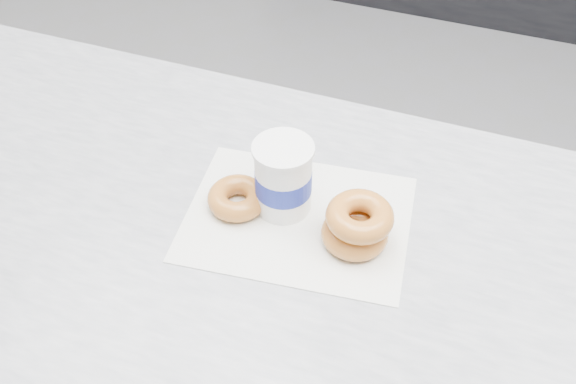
% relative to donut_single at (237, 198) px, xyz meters
% --- Properties ---
extents(ground, '(5.00, 5.00, 0.00)m').
position_rel_donut_single_xyz_m(ground, '(0.29, 0.54, -0.92)').
color(ground, gray).
rests_on(ground, ground).
extents(wax_paper, '(0.37, 0.30, 0.00)m').
position_rel_donut_single_xyz_m(wax_paper, '(0.10, 0.01, -0.02)').
color(wax_paper, silver).
rests_on(wax_paper, counter).
extents(donut_single, '(0.11, 0.11, 0.03)m').
position_rel_donut_single_xyz_m(donut_single, '(0.00, 0.00, 0.00)').
color(donut_single, gold).
rests_on(donut_single, wax_paper).
extents(donut_stack, '(0.13, 0.13, 0.07)m').
position_rel_donut_single_xyz_m(donut_stack, '(0.19, -0.01, 0.02)').
color(donut_stack, gold).
rests_on(donut_stack, wax_paper).
extents(coffee_cup, '(0.11, 0.11, 0.12)m').
position_rel_donut_single_xyz_m(coffee_cup, '(0.07, 0.02, 0.04)').
color(coffee_cup, white).
rests_on(coffee_cup, counter).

